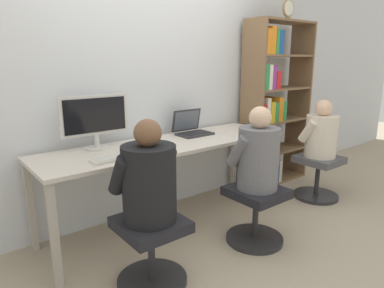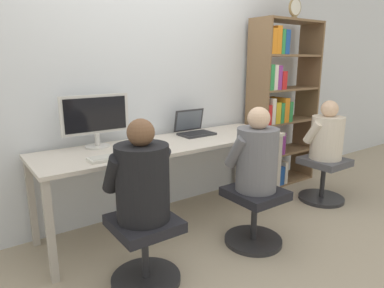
# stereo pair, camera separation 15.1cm
# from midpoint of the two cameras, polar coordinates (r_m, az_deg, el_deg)

# --- Properties ---
(ground_plane) EXTENTS (14.00, 14.00, 0.00)m
(ground_plane) POSITION_cam_midpoint_polar(r_m,az_deg,el_deg) (3.00, 1.38, -15.13)
(ground_plane) COLOR tan
(wall_back) EXTENTS (10.00, 0.05, 2.60)m
(wall_back) POSITION_cam_midpoint_polar(r_m,az_deg,el_deg) (3.24, -6.30, 11.01)
(wall_back) COLOR silver
(wall_back) RESTS_ON ground_plane
(desk) EXTENTS (2.28, 0.66, 0.76)m
(desk) POSITION_cam_midpoint_polar(r_m,az_deg,el_deg) (3.00, -2.30, -0.99)
(desk) COLOR beige
(desk) RESTS_ON ground_plane
(desktop_monitor) EXTENTS (0.56, 0.20, 0.43)m
(desktop_monitor) POSITION_cam_midpoint_polar(r_m,az_deg,el_deg) (2.85, -14.26, 4.05)
(desktop_monitor) COLOR beige
(desktop_monitor) RESTS_ON desk
(laptop) EXTENTS (0.33, 0.26, 0.23)m
(laptop) POSITION_cam_midpoint_polar(r_m,az_deg,el_deg) (3.30, 1.67, 2.47)
(laptop) COLOR #2D2D30
(laptop) RESTS_ON desk
(keyboard) EXTENTS (0.39, 0.13, 0.03)m
(keyboard) POSITION_cam_midpoint_polar(r_m,az_deg,el_deg) (2.54, -11.04, -2.07)
(keyboard) COLOR silver
(keyboard) RESTS_ON desk
(computer_mouse_by_keyboard) EXTENTS (0.06, 0.10, 0.04)m
(computer_mouse_by_keyboard) POSITION_cam_midpoint_polar(r_m,az_deg,el_deg) (2.66, -5.67, -1.00)
(computer_mouse_by_keyboard) COLOR silver
(computer_mouse_by_keyboard) RESTS_ON desk
(office_chair_left) EXTENTS (0.47, 0.47, 0.46)m
(office_chair_left) POSITION_cam_midpoint_polar(r_m,az_deg,el_deg) (2.36, -5.96, -16.62)
(office_chair_left) COLOR #262628
(office_chair_left) RESTS_ON ground_plane
(office_chair_right) EXTENTS (0.47, 0.47, 0.46)m
(office_chair_right) POSITION_cam_midpoint_polar(r_m,az_deg,el_deg) (2.86, 11.87, -11.16)
(office_chair_right) COLOR #262628
(office_chair_right) RESTS_ON ground_plane
(person_at_monitor) EXTENTS (0.42, 0.35, 0.65)m
(person_at_monitor) POSITION_cam_midpoint_polar(r_m,az_deg,el_deg) (2.16, -6.34, -5.67)
(person_at_monitor) COLOR black
(person_at_monitor) RESTS_ON office_chair_left
(person_at_laptop) EXTENTS (0.39, 0.34, 0.65)m
(person_at_laptop) POSITION_cam_midpoint_polar(r_m,az_deg,el_deg) (2.70, 12.30, -1.87)
(person_at_laptop) COLOR slate
(person_at_laptop) RESTS_ON office_chair_right
(bookshelf) EXTENTS (0.90, 0.33, 1.89)m
(bookshelf) POSITION_cam_midpoint_polar(r_m,az_deg,el_deg) (4.06, 14.98, 5.68)
(bookshelf) COLOR brown
(bookshelf) RESTS_ON ground_plane
(desk_clock) EXTENTS (0.18, 0.03, 0.20)m
(desk_clock) POSITION_cam_midpoint_polar(r_m,az_deg,el_deg) (4.08, 17.89, 20.80)
(desk_clock) COLOR olive
(desk_clock) RESTS_ON bookshelf
(office_chair_side) EXTENTS (0.47, 0.47, 0.46)m
(office_chair_side) POSITION_cam_midpoint_polar(r_m,az_deg,el_deg) (3.89, 22.07, -5.06)
(office_chair_side) COLOR #262628
(office_chair_side) RESTS_ON ground_plane
(person_near_shelf) EXTENTS (0.40, 0.33, 0.60)m
(person_near_shelf) POSITION_cam_midpoint_polar(r_m,az_deg,el_deg) (3.78, 22.62, 1.45)
(person_near_shelf) COLOR beige
(person_near_shelf) RESTS_ON office_chair_side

